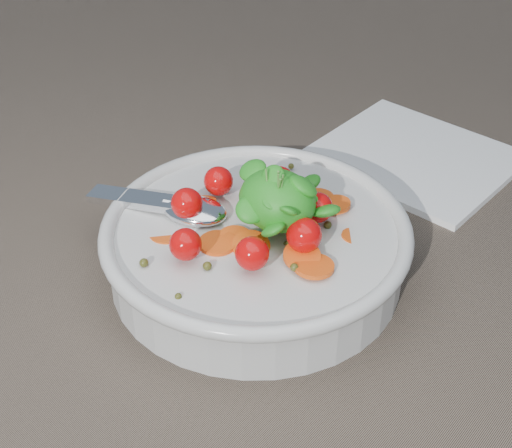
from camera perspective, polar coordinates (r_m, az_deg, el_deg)
The scene contains 3 objects.
ground at distance 0.62m, azimuth 0.08°, elevation -5.54°, with size 6.00×6.00×0.00m, color #6F5F4F.
bowl at distance 0.63m, azimuth 0.02°, elevation -1.57°, with size 0.27×0.25×0.11m.
napkin at distance 0.81m, azimuth 11.42°, elevation 4.75°, with size 0.18×0.16×0.01m, color white.
Camera 1 is at (0.29, -0.36, 0.42)m, focal length 55.00 mm.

